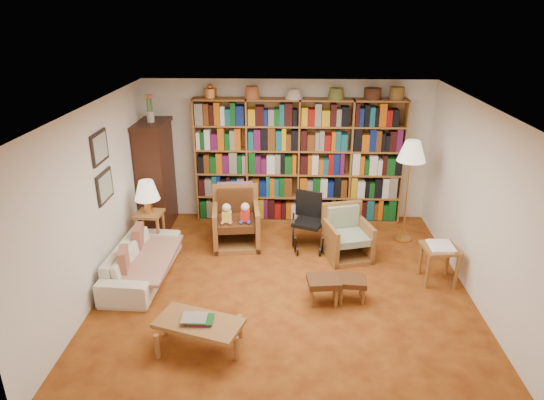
{
  "coord_description": "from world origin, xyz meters",
  "views": [
    {
      "loc": [
        0.03,
        -5.81,
        3.64
      ],
      "look_at": [
        -0.2,
        0.6,
        1.06
      ],
      "focal_mm": 32.0,
      "sensor_mm": 36.0,
      "label": 1
    }
  ],
  "objects_px": {
    "floor_lamp": "(412,155)",
    "footstool_a": "(324,283)",
    "side_table_lamp": "(150,223)",
    "armchair_leather": "(237,220)",
    "armchair_sage": "(347,237)",
    "side_table_papers": "(440,253)",
    "coffee_table": "(199,325)",
    "sofa": "(142,261)",
    "footstool_b": "(352,282)",
    "wheelchair": "(308,222)"
  },
  "relations": [
    {
      "from": "floor_lamp",
      "to": "coffee_table",
      "type": "xyz_separation_m",
      "value": [
        -2.91,
        -2.86,
        -1.16
      ]
    },
    {
      "from": "side_table_papers",
      "to": "coffee_table",
      "type": "xyz_separation_m",
      "value": [
        -3.11,
        -1.55,
        -0.14
      ]
    },
    {
      "from": "footstool_b",
      "to": "armchair_sage",
      "type": "bearing_deg",
      "value": 86.86
    },
    {
      "from": "floor_lamp",
      "to": "coffee_table",
      "type": "bearing_deg",
      "value": -135.47
    },
    {
      "from": "sofa",
      "to": "footstool_b",
      "type": "height_order",
      "value": "sofa"
    },
    {
      "from": "side_table_lamp",
      "to": "armchair_leather",
      "type": "distance_m",
      "value": 1.38
    },
    {
      "from": "footstool_b",
      "to": "coffee_table",
      "type": "xyz_separation_m",
      "value": [
        -1.84,
        -1.03,
        0.04
      ]
    },
    {
      "from": "side_table_lamp",
      "to": "armchair_sage",
      "type": "distance_m",
      "value": 3.1
    },
    {
      "from": "sofa",
      "to": "wheelchair",
      "type": "distance_m",
      "value": 2.65
    },
    {
      "from": "footstool_a",
      "to": "side_table_lamp",
      "type": "bearing_deg",
      "value": 151.85
    },
    {
      "from": "armchair_sage",
      "to": "side_table_papers",
      "type": "relative_size",
      "value": 1.46
    },
    {
      "from": "armchair_sage",
      "to": "side_table_papers",
      "type": "bearing_deg",
      "value": -31.92
    },
    {
      "from": "sofa",
      "to": "coffee_table",
      "type": "distance_m",
      "value": 1.87
    },
    {
      "from": "wheelchair",
      "to": "footstool_a",
      "type": "xyz_separation_m",
      "value": [
        0.15,
        -1.65,
        -0.11
      ]
    },
    {
      "from": "side_table_lamp",
      "to": "floor_lamp",
      "type": "relative_size",
      "value": 0.37
    },
    {
      "from": "sofa",
      "to": "wheelchair",
      "type": "bearing_deg",
      "value": -62.75
    },
    {
      "from": "side_table_papers",
      "to": "wheelchair",
      "type": "bearing_deg",
      "value": 149.55
    },
    {
      "from": "armchair_leather",
      "to": "side_table_lamp",
      "type": "bearing_deg",
      "value": -167.32
    },
    {
      "from": "wheelchair",
      "to": "floor_lamp",
      "type": "bearing_deg",
      "value": 9.11
    },
    {
      "from": "armchair_sage",
      "to": "footstool_a",
      "type": "relative_size",
      "value": 1.82
    },
    {
      "from": "armchair_sage",
      "to": "floor_lamp",
      "type": "distance_m",
      "value": 1.63
    },
    {
      "from": "side_table_papers",
      "to": "coffee_table",
      "type": "relative_size",
      "value": 0.53
    },
    {
      "from": "side_table_lamp",
      "to": "footstool_a",
      "type": "distance_m",
      "value": 3.02
    },
    {
      "from": "armchair_leather",
      "to": "floor_lamp",
      "type": "distance_m",
      "value": 2.97
    },
    {
      "from": "armchair_leather",
      "to": "footstool_b",
      "type": "xyz_separation_m",
      "value": [
        1.69,
        -1.65,
        -0.12
      ]
    },
    {
      "from": "side_table_lamp",
      "to": "side_table_papers",
      "type": "height_order",
      "value": "side_table_lamp"
    },
    {
      "from": "footstool_a",
      "to": "armchair_sage",
      "type": "bearing_deg",
      "value": 71.71
    },
    {
      "from": "sofa",
      "to": "armchair_sage",
      "type": "bearing_deg",
      "value": -72.44
    },
    {
      "from": "wheelchair",
      "to": "footstool_a",
      "type": "bearing_deg",
      "value": -84.88
    },
    {
      "from": "wheelchair",
      "to": "floor_lamp",
      "type": "relative_size",
      "value": 0.52
    },
    {
      "from": "armchair_sage",
      "to": "coffee_table",
      "type": "xyz_separation_m",
      "value": [
        -1.91,
        -2.3,
        -0.0
      ]
    },
    {
      "from": "wheelchair",
      "to": "footstool_b",
      "type": "xyz_separation_m",
      "value": [
        0.52,
        -1.58,
        -0.14
      ]
    },
    {
      "from": "side_table_lamp",
      "to": "armchair_sage",
      "type": "xyz_separation_m",
      "value": [
        3.1,
        -0.08,
        -0.15
      ]
    },
    {
      "from": "footstool_b",
      "to": "wheelchair",
      "type": "bearing_deg",
      "value": 108.31
    },
    {
      "from": "armchair_leather",
      "to": "coffee_table",
      "type": "distance_m",
      "value": 2.69
    },
    {
      "from": "armchair_leather",
      "to": "armchair_sage",
      "type": "bearing_deg",
      "value": -12.25
    },
    {
      "from": "floor_lamp",
      "to": "footstool_b",
      "type": "relative_size",
      "value": 4.16
    },
    {
      "from": "sofa",
      "to": "footstool_b",
      "type": "xyz_separation_m",
      "value": [
        2.93,
        -0.48,
        0.01
      ]
    },
    {
      "from": "sofa",
      "to": "footstool_a",
      "type": "xyz_separation_m",
      "value": [
        2.56,
        -0.55,
        0.04
      ]
    },
    {
      "from": "wheelchair",
      "to": "floor_lamp",
      "type": "distance_m",
      "value": 1.93
    },
    {
      "from": "armchair_leather",
      "to": "wheelchair",
      "type": "height_order",
      "value": "armchair_leather"
    },
    {
      "from": "armchair_leather",
      "to": "wheelchair",
      "type": "distance_m",
      "value": 1.17
    },
    {
      "from": "sofa",
      "to": "side_table_papers",
      "type": "relative_size",
      "value": 3.05
    },
    {
      "from": "footstool_a",
      "to": "footstool_b",
      "type": "bearing_deg",
      "value": 10.84
    },
    {
      "from": "coffee_table",
      "to": "side_table_papers",
      "type": "bearing_deg",
      "value": 26.55
    },
    {
      "from": "floor_lamp",
      "to": "footstool_b",
      "type": "bearing_deg",
      "value": -120.31
    },
    {
      "from": "footstool_a",
      "to": "footstool_b",
      "type": "height_order",
      "value": "footstool_a"
    },
    {
      "from": "floor_lamp",
      "to": "footstool_a",
      "type": "height_order",
      "value": "floor_lamp"
    },
    {
      "from": "wheelchair",
      "to": "side_table_papers",
      "type": "xyz_separation_m",
      "value": [
        1.79,
        -1.05,
        0.04
      ]
    },
    {
      "from": "wheelchair",
      "to": "footstool_b",
      "type": "relative_size",
      "value": 2.18
    }
  ]
}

